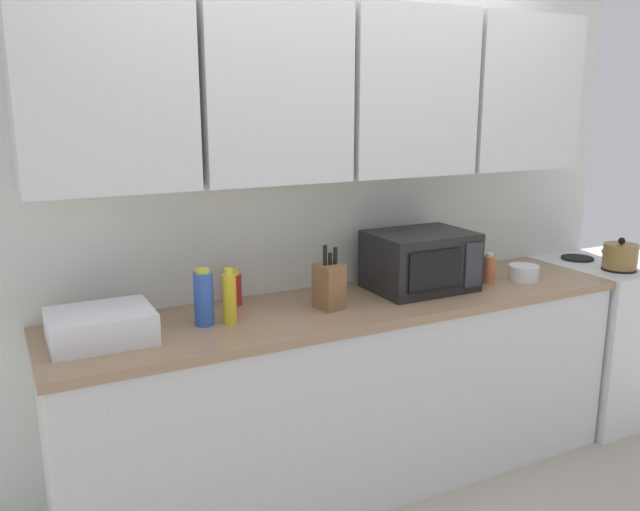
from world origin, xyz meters
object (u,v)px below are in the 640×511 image
(bowl_ceramic_small, at_px, (524,273))
(bottle_spice_jar, at_px, (489,269))
(bottle_red_sauce, at_px, (234,288))
(bottle_yellow_mustard, at_px, (229,298))
(stove_range, at_px, (610,335))
(bottle_blue_cleaner, at_px, (204,298))
(knife_block, at_px, (329,285))
(microwave, at_px, (420,261))
(kettle, at_px, (620,256))
(dish_rack, at_px, (101,326))

(bowl_ceramic_small, bearing_deg, bottle_spice_jar, 169.35)
(bottle_red_sauce, bearing_deg, bowl_ceramic_small, -10.69)
(bottle_yellow_mustard, xyz_separation_m, bottle_red_sauce, (0.10, 0.23, -0.03))
(stove_range, bearing_deg, bowl_ceramic_small, -176.00)
(bottle_blue_cleaner, bearing_deg, bowl_ceramic_small, -2.66)
(bottle_yellow_mustard, height_order, bowl_ceramic_small, bottle_yellow_mustard)
(stove_range, bearing_deg, knife_block, -179.52)
(microwave, bearing_deg, bottle_red_sauce, 169.35)
(kettle, relative_size, bottle_red_sauce, 1.07)
(dish_rack, height_order, bottle_blue_cleaner, bottle_blue_cleaner)
(kettle, distance_m, dish_rack, 2.67)
(stove_range, distance_m, microwave, 1.47)
(kettle, distance_m, knife_block, 1.71)
(dish_rack, xyz_separation_m, bowl_ceramic_small, (2.06, -0.07, -0.02))
(bottle_spice_jar, height_order, bowl_ceramic_small, bottle_spice_jar)
(microwave, relative_size, bottle_yellow_mustard, 2.06)
(dish_rack, relative_size, bottle_blue_cleaner, 1.62)
(kettle, height_order, bottle_red_sauce, kettle)
(microwave, relative_size, knife_block, 1.67)
(kettle, xyz_separation_m, dish_rack, (-2.66, 0.16, -0.02))
(kettle, distance_m, bottle_blue_cleaner, 2.27)
(stove_range, relative_size, bottle_red_sauce, 5.53)
(stove_range, bearing_deg, dish_rack, 179.60)
(stove_range, bearing_deg, bottle_yellow_mustard, -179.85)
(microwave, height_order, knife_block, knife_block)
(bottle_yellow_mustard, bearing_deg, microwave, 3.45)
(microwave, distance_m, knife_block, 0.54)
(kettle, bearing_deg, microwave, 170.63)
(knife_block, bearing_deg, bottle_spice_jar, -0.10)
(microwave, bearing_deg, knife_block, -172.62)
(bottle_blue_cleaner, height_order, bowl_ceramic_small, bottle_blue_cleaner)
(bottle_yellow_mustard, xyz_separation_m, bowl_ceramic_small, (1.56, -0.05, -0.07))
(dish_rack, bearing_deg, stove_range, -0.40)
(knife_block, xyz_separation_m, bottle_spice_jar, (0.90, -0.00, -0.03))
(bottle_red_sauce, distance_m, bottle_spice_jar, 1.28)
(dish_rack, height_order, bottle_yellow_mustard, bottle_yellow_mustard)
(dish_rack, relative_size, bottle_spice_jar, 2.47)
(knife_block, bearing_deg, bowl_ceramic_small, -2.01)
(bottle_spice_jar, bearing_deg, bottle_yellow_mustard, 179.53)
(knife_block, height_order, bottle_yellow_mustard, knife_block)
(kettle, xyz_separation_m, knife_block, (-1.71, 0.12, 0.03))
(bowl_ceramic_small, bearing_deg, knife_block, 177.99)
(stove_range, xyz_separation_m, knife_block, (-1.88, -0.02, 0.55))
(bowl_ceramic_small, bearing_deg, kettle, -8.07)
(microwave, xyz_separation_m, knife_block, (-0.53, -0.07, -0.04))
(bottle_red_sauce, relative_size, bottle_spice_jar, 1.07)
(dish_rack, distance_m, bottle_spice_jar, 1.86)
(bottle_yellow_mustard, xyz_separation_m, bottle_blue_cleaner, (-0.10, 0.03, 0.01))
(knife_block, bearing_deg, stove_range, 0.48)
(knife_block, xyz_separation_m, bottle_blue_cleaner, (-0.55, 0.04, 0.01))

